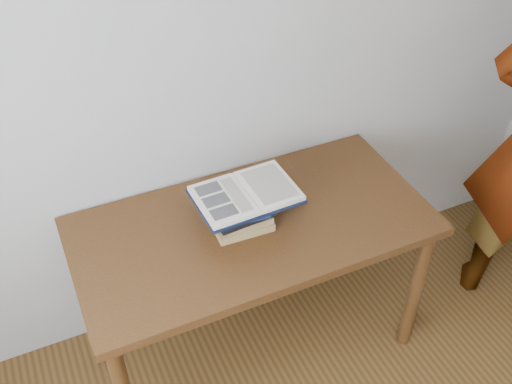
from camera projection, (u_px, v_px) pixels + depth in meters
name	position (u px, v px, depth m)	size (l,w,h in m)	color
desk	(253.00, 241.00, 2.42)	(1.42, 0.71, 0.76)	#4F2913
book_stack	(241.00, 214.00, 2.30)	(0.24, 0.20, 0.13)	#9E8D51
open_book	(246.00, 194.00, 2.27)	(0.40, 0.28, 0.03)	black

